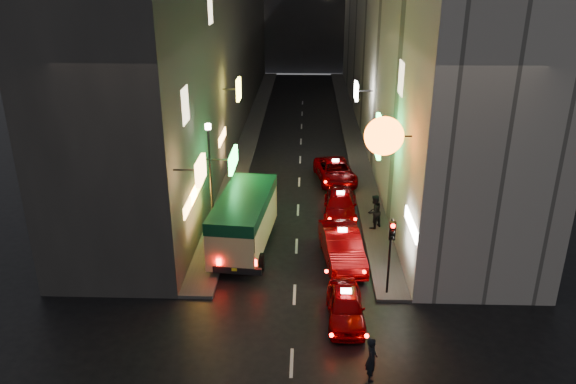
# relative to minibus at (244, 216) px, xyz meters

# --- Properties ---
(building_left) EXTENTS (7.70, 52.00, 18.00)m
(building_left) POSITION_rel_minibus_xyz_m (-5.40, 21.26, 7.22)
(building_left) COLOR #393633
(building_left) RESTS_ON ground
(building_right) EXTENTS (8.06, 52.00, 18.00)m
(building_right) POSITION_rel_minibus_xyz_m (10.60, 21.26, 7.22)
(building_right) COLOR #A8A49A
(building_right) RESTS_ON ground
(sidewalk_left) EXTENTS (1.50, 52.00, 0.15)m
(sidewalk_left) POSITION_rel_minibus_xyz_m (-1.65, 21.27, -1.70)
(sidewalk_left) COLOR #454240
(sidewalk_left) RESTS_ON ground
(sidewalk_right) EXTENTS (1.50, 52.00, 0.15)m
(sidewalk_right) POSITION_rel_minibus_xyz_m (6.85, 21.27, -1.70)
(sidewalk_right) COLOR #454240
(sidewalk_right) RESTS_ON ground
(minibus) EXTENTS (2.94, 6.75, 2.82)m
(minibus) POSITION_rel_minibus_xyz_m (0.00, 0.00, 0.00)
(minibus) COLOR tan
(minibus) RESTS_ON ground
(taxi_near) EXTENTS (1.90, 4.58, 1.62)m
(taxi_near) POSITION_rel_minibus_xyz_m (4.68, -5.98, -1.05)
(taxi_near) COLOR #800002
(taxi_near) RESTS_ON ground
(taxi_second) EXTENTS (3.06, 6.05, 2.02)m
(taxi_second) POSITION_rel_minibus_xyz_m (4.80, -1.18, -0.86)
(taxi_second) COLOR #800002
(taxi_second) RESTS_ON ground
(taxi_third) EXTENTS (2.20, 4.91, 1.70)m
(taxi_third) POSITION_rel_minibus_xyz_m (5.00, 4.11, -1.01)
(taxi_third) COLOR #800002
(taxi_third) RESTS_ON ground
(taxi_far) EXTENTS (2.79, 5.25, 1.76)m
(taxi_far) POSITION_rel_minibus_xyz_m (4.95, 9.53, -0.98)
(taxi_far) COLOR #800002
(taxi_far) RESTS_ON ground
(pedestrian_crossing) EXTENTS (0.41, 0.62, 1.88)m
(pedestrian_crossing) POSITION_rel_minibus_xyz_m (5.35, -9.44, -0.84)
(pedestrian_crossing) COLOR black
(pedestrian_crossing) RESTS_ON ground
(pedestrian_sidewalk) EXTENTS (0.92, 0.91, 2.12)m
(pedestrian_sidewalk) POSITION_rel_minibus_xyz_m (6.69, 2.27, -0.57)
(pedestrian_sidewalk) COLOR black
(pedestrian_sidewalk) RESTS_ON sidewalk_right
(traffic_light) EXTENTS (0.26, 0.43, 3.50)m
(traffic_light) POSITION_rel_minibus_xyz_m (6.60, -4.26, 0.91)
(traffic_light) COLOR black
(traffic_light) RESTS_ON sidewalk_right
(lamp_post) EXTENTS (0.28, 0.28, 6.22)m
(lamp_post) POSITION_rel_minibus_xyz_m (-1.60, 0.27, 1.94)
(lamp_post) COLOR black
(lamp_post) RESTS_ON sidewalk_left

